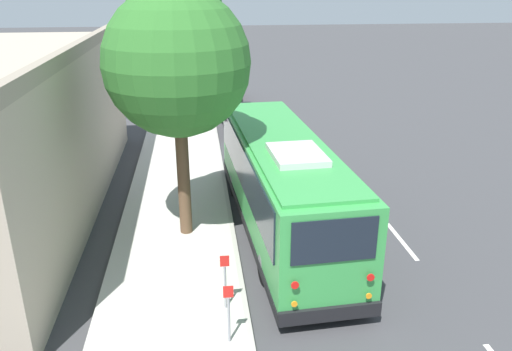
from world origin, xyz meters
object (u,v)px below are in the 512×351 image
at_px(parked_sedan_maroon, 228,92).
at_px(sign_post_far, 225,281).
at_px(parked_sedan_black, 239,119).
at_px(shuttle_bus, 281,179).
at_px(street_tree, 177,53).
at_px(sign_post_near, 229,313).

distance_m(parked_sedan_maroon, sign_post_far, 23.28).
height_order(parked_sedan_black, parked_sedan_maroon, parked_sedan_black).
relative_size(shuttle_bus, street_tree, 1.33).
bearing_deg(street_tree, shuttle_bus, -90.77).
bearing_deg(sign_post_far, parked_sedan_black, -6.34).
height_order(shuttle_bus, parked_sedan_maroon, shuttle_bus).
bearing_deg(sign_post_near, parked_sedan_maroon, -3.84).
bearing_deg(street_tree, parked_sedan_black, -13.14).
relative_size(parked_sedan_maroon, sign_post_far, 3.19).
relative_size(shuttle_bus, parked_sedan_maroon, 2.31).
relative_size(parked_sedan_maroon, street_tree, 0.57).
relative_size(parked_sedan_black, parked_sedan_maroon, 0.99).
distance_m(sign_post_near, sign_post_far, 1.23).
bearing_deg(shuttle_bus, parked_sedan_maroon, -1.91).
bearing_deg(parked_sedan_black, sign_post_far, 173.99).
height_order(street_tree, sign_post_near, street_tree).
bearing_deg(parked_sedan_maroon, shuttle_bus, -175.33).
xyz_separation_m(sign_post_near, sign_post_far, (1.23, 0.00, 0.01)).
relative_size(street_tree, sign_post_near, 5.60).
relative_size(parked_sedan_black, sign_post_far, 3.15).
height_order(parked_sedan_black, sign_post_far, sign_post_far).
xyz_separation_m(street_tree, sign_post_near, (-5.45, -0.98, -4.80)).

